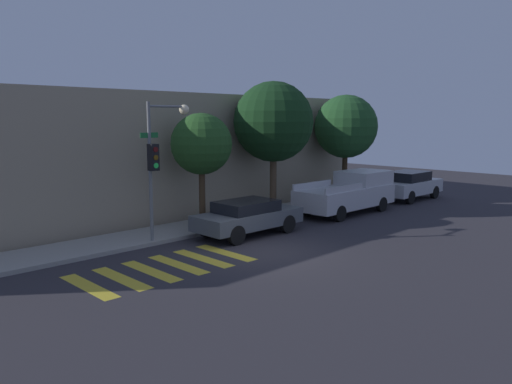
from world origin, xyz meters
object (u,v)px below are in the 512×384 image
at_px(pickup_truck, 349,192).
at_px(sedan_middle, 409,185).
at_px(traffic_light_pole, 160,149).
at_px(tree_far_end, 346,127).
at_px(tree_near_corner, 201,144).
at_px(sedan_near_corner, 248,216).
at_px(tree_midblock, 273,122).

bearing_deg(pickup_truck, sedan_middle, 0.00).
height_order(traffic_light_pole, sedan_middle, traffic_light_pole).
bearing_deg(tree_far_end, pickup_truck, -140.70).
bearing_deg(tree_near_corner, traffic_light_pole, -160.14).
distance_m(sedan_near_corner, tree_far_end, 9.98).
bearing_deg(tree_far_end, sedan_middle, -37.23).
bearing_deg(sedan_near_corner, tree_far_end, 13.35).
height_order(tree_near_corner, tree_midblock, tree_midblock).
bearing_deg(traffic_light_pole, tree_midblock, 7.85).
bearing_deg(pickup_truck, traffic_light_pole, 172.40).
bearing_deg(sedan_middle, tree_midblock, 165.42).
height_order(sedan_near_corner, tree_far_end, tree_far_end).
bearing_deg(tree_far_end, sedan_near_corner, -166.65).
relative_size(traffic_light_pole, tree_far_end, 0.88).
relative_size(pickup_truck, tree_near_corner, 1.17).
height_order(sedan_near_corner, pickup_truck, pickup_truck).
bearing_deg(sedan_middle, sedan_near_corner, -180.00).
distance_m(traffic_light_pole, pickup_truck, 9.86).
bearing_deg(tree_near_corner, pickup_truck, -17.42).
relative_size(tree_midblock, tree_far_end, 1.07).
bearing_deg(tree_near_corner, tree_far_end, 0.00).
xyz_separation_m(traffic_light_pole, pickup_truck, (9.49, -1.27, -2.35)).
bearing_deg(tree_midblock, tree_near_corner, 180.00).
distance_m(traffic_light_pole, sedan_near_corner, 4.12).
distance_m(sedan_near_corner, pickup_truck, 6.53).
bearing_deg(sedan_near_corner, traffic_light_pole, 156.85).
bearing_deg(sedan_near_corner, pickup_truck, 0.00).
distance_m(sedan_middle, tree_far_end, 4.77).
relative_size(tree_near_corner, tree_far_end, 0.82).
relative_size(tree_near_corner, tree_midblock, 0.76).
xyz_separation_m(tree_midblock, tree_far_end, (5.52, 0.00, -0.26)).
height_order(sedan_middle, tree_midblock, tree_midblock).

